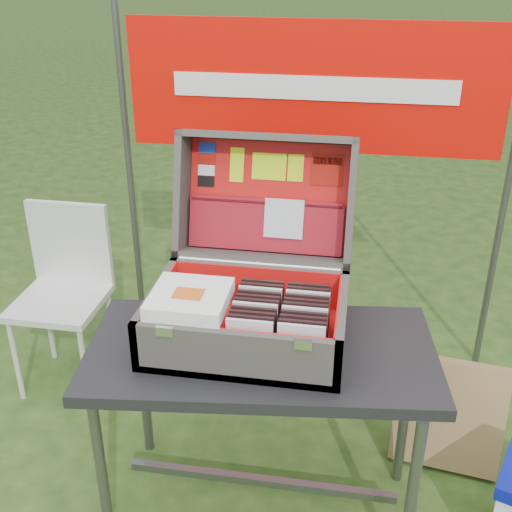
% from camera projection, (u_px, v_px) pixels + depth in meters
% --- Properties ---
extents(table, '(1.17, 0.68, 0.69)m').
position_uv_depth(table, '(261.00, 432.00, 2.20)').
color(table, black).
rests_on(table, ground).
extents(table_top, '(1.17, 0.68, 0.04)m').
position_uv_depth(table_top, '(261.00, 353.00, 2.05)').
color(table_top, black).
rests_on(table_top, ground).
extents(table_leg_fl, '(0.04, 0.04, 0.65)m').
position_uv_depth(table_leg_fl, '(100.00, 464.00, 2.09)').
color(table_leg_fl, '#59595B').
rests_on(table_leg_fl, ground).
extents(table_leg_fr, '(0.04, 0.04, 0.65)m').
position_uv_depth(table_leg_fr, '(411.00, 505.00, 1.94)').
color(table_leg_fr, '#59595B').
rests_on(table_leg_fr, ground).
extents(table_leg_bl, '(0.04, 0.04, 0.65)m').
position_uv_depth(table_leg_bl, '(144.00, 383.00, 2.47)').
color(table_leg_bl, '#59595B').
rests_on(table_leg_bl, ground).
extents(table_leg_br, '(0.04, 0.04, 0.65)m').
position_uv_depth(table_leg_br, '(405.00, 411.00, 2.32)').
color(table_leg_br, '#59595B').
rests_on(table_leg_br, ground).
extents(table_brace, '(0.96, 0.03, 0.03)m').
position_uv_depth(table_brace, '(261.00, 481.00, 2.30)').
color(table_brace, '#59595B').
rests_on(table_brace, ground).
extents(suitcase, '(0.62, 0.60, 0.57)m').
position_uv_depth(suitcase, '(250.00, 254.00, 2.00)').
color(suitcase, '#56534F').
rests_on(suitcase, table).
extents(suitcase_base_bottom, '(0.62, 0.44, 0.02)m').
position_uv_depth(suitcase_base_bottom, '(247.00, 338.00, 2.07)').
color(suitcase_base_bottom, '#56534F').
rests_on(suitcase_base_bottom, table_top).
extents(suitcase_base_wall_front, '(0.62, 0.02, 0.17)m').
position_uv_depth(suitcase_base_wall_front, '(234.00, 357.00, 1.85)').
color(suitcase_base_wall_front, '#56534F').
rests_on(suitcase_base_wall_front, table_top).
extents(suitcase_base_wall_back, '(0.62, 0.02, 0.17)m').
position_uv_depth(suitcase_base_wall_back, '(258.00, 287.00, 2.22)').
color(suitcase_base_wall_back, '#56534F').
rests_on(suitcase_base_wall_back, table_top).
extents(suitcase_base_wall_left, '(0.02, 0.44, 0.17)m').
position_uv_depth(suitcase_base_wall_left, '(157.00, 311.00, 2.08)').
color(suitcase_base_wall_left, '#56534F').
rests_on(suitcase_base_wall_left, table_top).
extents(suitcase_base_wall_right, '(0.02, 0.44, 0.17)m').
position_uv_depth(suitcase_base_wall_right, '(341.00, 327.00, 1.99)').
color(suitcase_base_wall_right, '#56534F').
rests_on(suitcase_base_wall_right, table_top).
extents(suitcase_liner_floor, '(0.57, 0.40, 0.01)m').
position_uv_depth(suitcase_liner_floor, '(247.00, 334.00, 2.06)').
color(suitcase_liner_floor, red).
rests_on(suitcase_liner_floor, suitcase_base_bottom).
extents(suitcase_latch_left, '(0.05, 0.01, 0.03)m').
position_uv_depth(suitcase_latch_left, '(165.00, 331.00, 1.84)').
color(suitcase_latch_left, silver).
rests_on(suitcase_latch_left, suitcase_base_wall_front).
extents(suitcase_latch_right, '(0.05, 0.01, 0.03)m').
position_uv_depth(suitcase_latch_right, '(303.00, 345.00, 1.78)').
color(suitcase_latch_right, silver).
rests_on(suitcase_latch_right, suitcase_base_wall_front).
extents(suitcase_hinge, '(0.56, 0.02, 0.02)m').
position_uv_depth(suitcase_hinge, '(259.00, 264.00, 2.20)').
color(suitcase_hinge, silver).
rests_on(suitcase_hinge, suitcase_base_wall_back).
extents(suitcase_lid_back, '(0.62, 0.16, 0.43)m').
position_uv_depth(suitcase_lid_back, '(268.00, 197.00, 2.31)').
color(suitcase_lid_back, '#56534F').
rests_on(suitcase_lid_back, suitcase_base_wall_back).
extents(suitcase_lid_rim_far, '(0.62, 0.17, 0.07)m').
position_uv_depth(suitcase_lid_rim_far, '(269.00, 137.00, 2.21)').
color(suitcase_lid_rim_far, '#56534F').
rests_on(suitcase_lid_rim_far, suitcase_lid_back).
extents(suitcase_lid_rim_near, '(0.62, 0.17, 0.07)m').
position_uv_depth(suitcase_lid_rim_near, '(262.00, 257.00, 2.28)').
color(suitcase_lid_rim_near, '#56534F').
rests_on(suitcase_lid_rim_near, suitcase_lid_back).
extents(suitcase_lid_rim_left, '(0.02, 0.29, 0.47)m').
position_uv_depth(suitcase_lid_rim_left, '(183.00, 193.00, 2.29)').
color(suitcase_lid_rim_left, '#56534F').
rests_on(suitcase_lid_rim_left, suitcase_lid_back).
extents(suitcase_lid_rim_right, '(0.02, 0.29, 0.47)m').
position_uv_depth(suitcase_lid_rim_right, '(352.00, 203.00, 2.20)').
color(suitcase_lid_rim_right, '#56534F').
rests_on(suitcase_lid_rim_right, suitcase_lid_back).
extents(suitcase_lid_liner, '(0.57, 0.12, 0.38)m').
position_uv_depth(suitcase_lid_liner, '(268.00, 197.00, 2.30)').
color(suitcase_lid_liner, red).
rests_on(suitcase_lid_liner, suitcase_lid_back).
extents(suitcase_liner_wall_front, '(0.57, 0.01, 0.14)m').
position_uv_depth(suitcase_liner_wall_front, '(235.00, 350.00, 1.86)').
color(suitcase_liner_wall_front, red).
rests_on(suitcase_liner_wall_front, suitcase_base_bottom).
extents(suitcase_liner_wall_back, '(0.57, 0.01, 0.14)m').
position_uv_depth(suitcase_liner_wall_back, '(257.00, 286.00, 2.21)').
color(suitcase_liner_wall_back, red).
rests_on(suitcase_liner_wall_back, suitcase_base_bottom).
extents(suitcase_liner_wall_left, '(0.01, 0.40, 0.14)m').
position_uv_depth(suitcase_liner_wall_left, '(161.00, 308.00, 2.08)').
color(suitcase_liner_wall_left, red).
rests_on(suitcase_liner_wall_left, suitcase_base_bottom).
extents(suitcase_liner_wall_right, '(0.01, 0.40, 0.14)m').
position_uv_depth(suitcase_liner_wall_right, '(337.00, 324.00, 1.99)').
color(suitcase_liner_wall_right, red).
rests_on(suitcase_liner_wall_right, suitcase_base_bottom).
extents(suitcase_lid_pocket, '(0.55, 0.08, 0.18)m').
position_uv_depth(suitcase_lid_pocket, '(265.00, 226.00, 2.30)').
color(suitcase_lid_pocket, maroon).
rests_on(suitcase_lid_pocket, suitcase_lid_liner).
extents(suitcase_pocket_edge, '(0.54, 0.03, 0.03)m').
position_uv_depth(suitcase_pocket_edge, '(267.00, 202.00, 2.28)').
color(suitcase_pocket_edge, maroon).
rests_on(suitcase_pocket_edge, suitcase_lid_pocket).
extents(suitcase_pocket_cd, '(0.14, 0.05, 0.14)m').
position_uv_depth(suitcase_pocket_cd, '(284.00, 219.00, 2.26)').
color(suitcase_pocket_cd, silver).
rests_on(suitcase_pocket_cd, suitcase_lid_pocket).
extents(lid_sticker_cc_a, '(0.06, 0.01, 0.04)m').
position_uv_depth(lid_sticker_cc_a, '(207.00, 148.00, 2.30)').
color(lid_sticker_cc_a, '#1933B2').
rests_on(lid_sticker_cc_a, suitcase_lid_liner).
extents(lid_sticker_cc_b, '(0.06, 0.01, 0.04)m').
position_uv_depth(lid_sticker_cc_b, '(207.00, 159.00, 2.31)').
color(lid_sticker_cc_b, '#A21108').
rests_on(lid_sticker_cc_b, suitcase_lid_liner).
extents(lid_sticker_cc_c, '(0.06, 0.01, 0.04)m').
position_uv_depth(lid_sticker_cc_c, '(206.00, 170.00, 2.31)').
color(lid_sticker_cc_c, white).
rests_on(lid_sticker_cc_c, suitcase_lid_liner).
extents(lid_sticker_cc_d, '(0.06, 0.01, 0.04)m').
position_uv_depth(lid_sticker_cc_d, '(206.00, 181.00, 2.32)').
color(lid_sticker_cc_d, black).
rests_on(lid_sticker_cc_d, suitcase_lid_liner).
extents(lid_card_neon_tall, '(0.05, 0.04, 0.12)m').
position_uv_depth(lid_card_neon_tall, '(237.00, 165.00, 2.29)').
color(lid_card_neon_tall, '#C3E810').
rests_on(lid_card_neon_tall, suitcase_lid_liner).
extents(lid_card_neon_main, '(0.12, 0.03, 0.09)m').
position_uv_depth(lid_card_neon_main, '(269.00, 167.00, 2.27)').
color(lid_card_neon_main, '#C3E810').
rests_on(lid_card_neon_main, suitcase_lid_liner).
extents(lid_card_neon_small, '(0.06, 0.03, 0.09)m').
position_uv_depth(lid_card_neon_small, '(296.00, 168.00, 2.26)').
color(lid_card_neon_small, '#C3E810').
rests_on(lid_card_neon_small, suitcase_lid_liner).
extents(lid_sticker_band, '(0.11, 0.04, 0.11)m').
position_uv_depth(lid_sticker_band, '(327.00, 170.00, 2.24)').
color(lid_sticker_band, '#A21108').
rests_on(lid_sticker_band, suitcase_lid_liner).
extents(lid_sticker_band_bar, '(0.10, 0.01, 0.02)m').
position_uv_depth(lid_sticker_band_bar, '(328.00, 161.00, 2.24)').
color(lid_sticker_band_bar, black).
rests_on(lid_sticker_band_bar, suitcase_lid_liner).
extents(cd_left_0, '(0.14, 0.01, 0.16)m').
position_uv_depth(cd_left_0, '(250.00, 344.00, 1.87)').
color(cd_left_0, silver).
rests_on(cd_left_0, suitcase_liner_floor).
extents(cd_left_1, '(0.14, 0.01, 0.16)m').
position_uv_depth(cd_left_1, '(251.00, 339.00, 1.89)').
color(cd_left_1, black).
rests_on(cd_left_1, suitcase_liner_floor).
extents(cd_left_2, '(0.14, 0.01, 0.16)m').
position_uv_depth(cd_left_2, '(252.00, 334.00, 1.91)').
color(cd_left_2, black).
rests_on(cd_left_2, suitcase_liner_floor).
extents(cd_left_3, '(0.14, 0.01, 0.16)m').
position_uv_depth(cd_left_3, '(254.00, 330.00, 1.93)').
color(cd_left_3, black).
rests_on(cd_left_3, suitcase_liner_floor).
extents(cd_left_4, '(0.14, 0.01, 0.16)m').
position_uv_depth(cd_left_4, '(255.00, 326.00, 1.96)').
color(cd_left_4, silver).
rests_on(cd_left_4, suitcase_liner_floor).
extents(cd_left_5, '(0.14, 0.01, 0.16)m').
position_uv_depth(cd_left_5, '(256.00, 321.00, 1.98)').
color(cd_left_5, black).
rests_on(cd_left_5, suitcase_liner_floor).
extents(cd_left_6, '(0.14, 0.01, 0.16)m').
position_uv_depth(cd_left_6, '(258.00, 317.00, 2.00)').
color(cd_left_6, black).
rests_on(cd_left_6, suitcase_liner_floor).
extents(cd_left_7, '(0.14, 0.01, 0.16)m').
position_uv_depth(cd_left_7, '(259.00, 313.00, 2.02)').
color(cd_left_7, black).
rests_on(cd_left_7, suitcase_liner_floor).
extents(cd_left_8, '(0.14, 0.01, 0.16)m').
position_uv_depth(cd_left_8, '(260.00, 309.00, 2.04)').
color(cd_left_8, silver).
rests_on(cd_left_8, suitcase_liner_floor).
extents(cd_left_9, '(0.14, 0.01, 0.16)m').
position_uv_depth(cd_left_9, '(262.00, 305.00, 2.06)').
color(cd_left_9, black).
rests_on(cd_left_9, suitcase_liner_floor).
extents(cd_left_10, '(0.14, 0.01, 0.16)m').
position_uv_depth(cd_left_10, '(263.00, 302.00, 2.09)').
color(cd_left_10, black).
rests_on(cd_left_10, suitcase_liner_floor).
extents(cd_right_0, '(0.14, 0.01, 0.16)m').
position_uv_depth(cd_right_0, '(301.00, 348.00, 1.85)').
color(cd_right_0, silver).
rests_on(cd_right_0, suitcase_liner_floor).
extents(cd_right_1, '(0.14, 0.01, 0.16)m').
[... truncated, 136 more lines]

